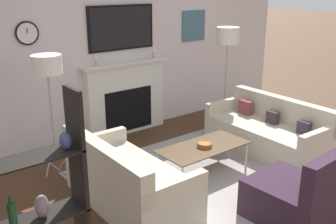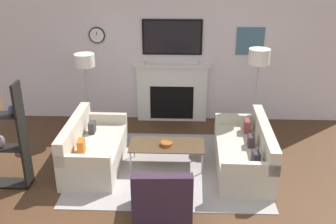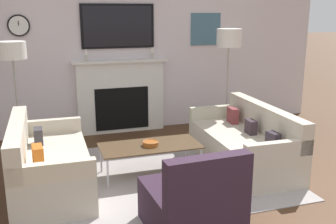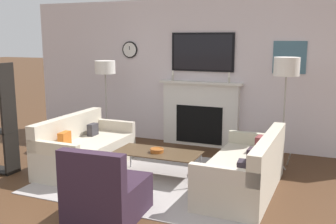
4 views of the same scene
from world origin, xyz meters
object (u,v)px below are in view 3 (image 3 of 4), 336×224
object	(u,v)px
couch_left	(47,166)
armchair	(192,206)
floor_lamp_left	(12,53)
couch_right	(245,144)
floor_lamp_right	(229,40)
decorative_bowl	(150,143)
coffee_table	(150,147)

from	to	relation	value
couch_left	armchair	xyz separation A→B (m)	(1.22, -1.36, -0.01)
armchair	floor_lamp_left	distance (m)	3.22
couch_left	couch_right	distance (m)	2.49
couch_right	floor_lamp_right	xyz separation A→B (m)	(0.32, 1.21, 1.27)
decorative_bowl	couch_right	bearing A→B (deg)	-1.30
floor_lamp_left	couch_left	bearing A→B (deg)	-74.97
coffee_table	floor_lamp_left	size ratio (longest dim) A/B	0.76
couch_left	floor_lamp_right	world-z (taller)	floor_lamp_right
couch_right	floor_lamp_left	xyz separation A→B (m)	(-2.82, 1.21, 1.17)
coffee_table	floor_lamp_left	distance (m)	2.22
armchair	floor_lamp_left	bearing A→B (deg)	120.89
decorative_bowl	floor_lamp_left	bearing A→B (deg)	142.44
couch_right	coffee_table	size ratio (longest dim) A/B	1.51
armchair	couch_left	bearing A→B (deg)	131.73
couch_left	couch_right	bearing A→B (deg)	-0.00
armchair	floor_lamp_left	world-z (taller)	floor_lamp_left
coffee_table	floor_lamp_left	bearing A→B (deg)	142.96
couch_left	couch_right	xyz separation A→B (m)	(2.49, -0.00, -0.01)
couch_right	coffee_table	world-z (taller)	couch_right
floor_lamp_left	floor_lamp_right	distance (m)	3.15
couch_right	armchair	bearing A→B (deg)	-133.21
couch_left	decorative_bowl	size ratio (longest dim) A/B	8.32
coffee_table	floor_lamp_left	world-z (taller)	floor_lamp_left
couch_left	floor_lamp_right	bearing A→B (deg)	23.30
couch_right	decorative_bowl	xyz separation A→B (m)	(-1.28, 0.03, 0.14)
floor_lamp_right	couch_left	bearing A→B (deg)	-156.70
couch_right	floor_lamp_right	distance (m)	1.79
floor_lamp_left	coffee_table	bearing A→B (deg)	-37.04
armchair	floor_lamp_right	xyz separation A→B (m)	(1.60, 2.58, 1.27)
couch_left	coffee_table	world-z (taller)	couch_left
armchair	floor_lamp_right	distance (m)	3.29
armchair	floor_lamp_left	xyz separation A→B (m)	(-1.54, 2.58, 1.17)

